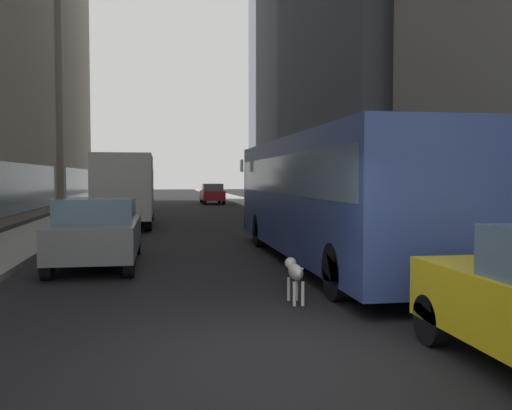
# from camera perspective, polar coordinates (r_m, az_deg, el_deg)

# --- Properties ---
(ground_plane) EXTENTS (120.00, 120.00, 0.00)m
(ground_plane) POSITION_cam_1_polar(r_m,az_deg,el_deg) (41.55, -7.81, -0.15)
(ground_plane) COLOR black
(sidewalk_left) EXTENTS (2.40, 110.00, 0.15)m
(sidewalk_left) POSITION_cam_1_polar(r_m,az_deg,el_deg) (41.75, -15.65, -0.11)
(sidewalk_left) COLOR gray
(sidewalk_left) RESTS_ON ground
(sidewalk_right) EXTENTS (2.40, 110.00, 0.15)m
(sidewalk_right) POSITION_cam_1_polar(r_m,az_deg,el_deg) (42.11, -0.03, 0.02)
(sidewalk_right) COLOR #9E9991
(sidewalk_right) RESTS_ON ground
(building_right_far) EXTENTS (8.93, 19.81, 25.23)m
(building_right_far) POSITION_cam_1_polar(r_m,az_deg,el_deg) (49.12, 6.42, 15.11)
(building_right_far) COLOR #4C515B
(building_right_far) RESTS_ON ground
(transit_bus) EXTENTS (2.78, 11.53, 3.05)m
(transit_bus) POSITION_cam_1_polar(r_m,az_deg,el_deg) (14.01, 7.47, 1.41)
(transit_bus) COLOR #33478C
(transit_bus) RESTS_ON ground
(car_black_suv) EXTENTS (1.77, 4.15, 1.62)m
(car_black_suv) POSITION_cam_1_polar(r_m,az_deg,el_deg) (35.85, -12.00, 0.67)
(car_black_suv) COLOR black
(car_black_suv) RESTS_ON ground
(car_grey_wagon) EXTENTS (1.87, 4.56, 1.62)m
(car_grey_wagon) POSITION_cam_1_polar(r_m,az_deg,el_deg) (14.02, -15.67, -2.57)
(car_grey_wagon) COLOR slate
(car_grey_wagon) RESTS_ON ground
(car_red_coupe) EXTENTS (1.71, 4.20, 1.62)m
(car_red_coupe) POSITION_cam_1_polar(r_m,az_deg,el_deg) (45.46, -4.44, 1.15)
(car_red_coupe) COLOR red
(car_red_coupe) RESTS_ON ground
(box_truck) EXTENTS (2.30, 7.50, 3.05)m
(box_truck) POSITION_cam_1_polar(r_m,az_deg,el_deg) (25.31, -13.00, 1.72)
(box_truck) COLOR silver
(box_truck) RESTS_ON ground
(dalmatian_dog) EXTENTS (0.22, 0.96, 0.72)m
(dalmatian_dog) POSITION_cam_1_polar(r_m,az_deg,el_deg) (9.62, 3.92, -6.77)
(dalmatian_dog) COLOR white
(dalmatian_dog) RESTS_ON ground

